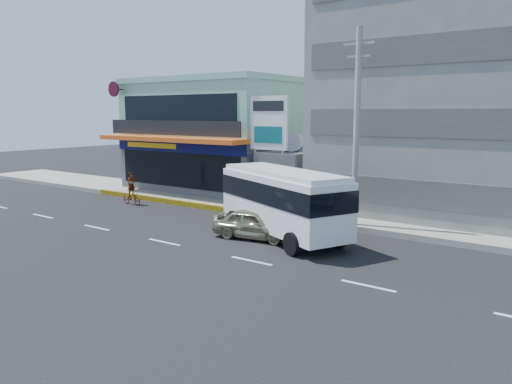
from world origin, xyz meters
TOP-DOWN VIEW (x-y plane):
  - ground at (0.00, 0.00)m, footprint 120.00×120.00m
  - sidewalk at (5.00, 9.50)m, footprint 70.00×5.00m
  - shop_building at (-8.00, 13.95)m, footprint 12.40×11.70m
  - concrete_building at (10.00, 15.00)m, footprint 16.00×12.00m
  - gap_structure at (0.00, 12.00)m, footprint 3.00×6.00m
  - satellite_dish at (0.00, 11.00)m, footprint 1.50×1.50m
  - billboard at (-0.50, 9.20)m, footprint 2.60×0.18m
  - utility_pole_near at (6.00, 7.40)m, footprint 1.60×0.30m
  - minibus at (4.00, 3.84)m, footprint 8.13×5.50m
  - sedan at (3.00, 3.01)m, footprint 4.31×2.26m
  - motorcycle_rider at (-8.74, 5.50)m, footprint 1.66×0.63m

SIDE VIEW (x-z plane):
  - ground at x=0.00m, z-range 0.00..0.00m
  - sidewalk at x=5.00m, z-range 0.00..0.30m
  - motorcycle_rider at x=-8.74m, z-range -0.36..1.75m
  - sedan at x=3.00m, z-range 0.00..1.40m
  - gap_structure at x=0.00m, z-range 0.00..3.50m
  - minibus at x=4.00m, z-range 0.32..3.58m
  - satellite_dish at x=0.00m, z-range 3.50..3.65m
  - shop_building at x=-8.00m, z-range 0.00..8.00m
  - billboard at x=-0.50m, z-range 1.48..8.38m
  - utility_pole_near at x=6.00m, z-range 0.15..10.15m
  - concrete_building at x=10.00m, z-range 0.00..14.00m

